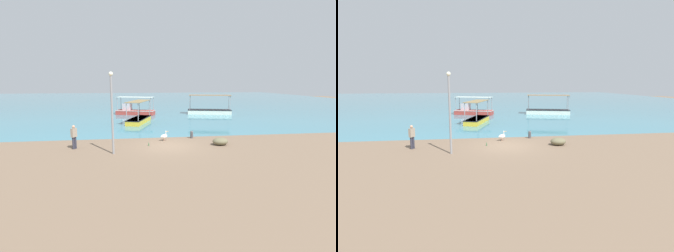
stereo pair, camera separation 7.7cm
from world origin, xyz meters
TOP-DOWN VIEW (x-y plane):
  - ground at (0.00, 0.00)m, footprint 120.00×120.00m
  - harbor_water at (0.00, 48.00)m, footprint 110.00×90.00m
  - fishing_boat_center at (8.61, 18.16)m, footprint 6.49×3.42m
  - fishing_boat_near_right at (-2.22, 19.11)m, footprint 5.73×3.43m
  - fishing_boat_far_left at (-1.80, 11.36)m, footprint 3.13×5.49m
  - pelican at (-0.06, 1.78)m, footprint 0.78×0.47m
  - lamp_post at (-3.83, -1.59)m, footprint 0.28×0.28m
  - mooring_bollard at (2.34, 2.44)m, footprint 0.25×0.25m
  - fisherman_standing at (-6.62, 0.11)m, footprint 0.41×0.45m
  - net_pile at (3.92, -0.18)m, footprint 1.15×0.98m
  - glass_bottle at (-1.40, 0.21)m, footprint 0.07×0.07m

SIDE VIEW (x-z plane):
  - ground at x=0.00m, z-range 0.00..0.00m
  - harbor_water at x=0.00m, z-range 0.00..0.00m
  - glass_bottle at x=-1.40m, z-range -0.03..0.24m
  - net_pile at x=3.92m, z-range 0.00..0.55m
  - mooring_bollard at x=2.34m, z-range 0.02..0.65m
  - pelican at x=-0.06m, z-range -0.02..0.78m
  - fishing_boat_far_left at x=-1.80m, z-range -0.77..1.74m
  - fishing_boat_center at x=8.61m, z-range -0.86..1.91m
  - fishing_boat_near_right at x=-2.22m, z-range -0.66..1.86m
  - fisherman_standing at x=-6.62m, z-range 0.06..1.75m
  - lamp_post at x=-3.83m, z-range 0.35..5.64m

